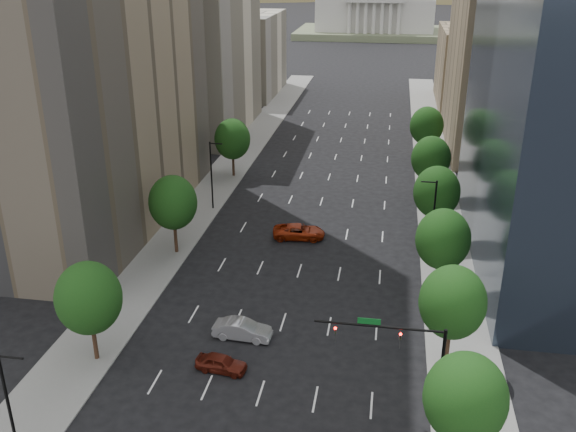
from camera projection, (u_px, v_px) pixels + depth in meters
The scene contains 24 objects.
sidewalk_left at pixel (186, 223), 76.96m from camera, with size 6.00×200.00×0.15m, color slate.
sidewalk_right at pixel (445, 240), 72.29m from camera, with size 6.00×200.00×0.15m, color slate.
midrise_cream_left at pixel (204, 33), 110.73m from camera, with size 14.00×30.00×35.00m, color beige.
filler_left at pixel (247, 54), 144.03m from camera, with size 14.00×26.00×18.00m, color beige.
parking_tan_right at pixel (499, 57), 101.43m from camera, with size 14.00×30.00×30.00m, color #8C7759.
filler_right at pixel (473, 67), 134.15m from camera, with size 14.00×26.00×16.00m, color #8C7759.
tree_right_0 at pixel (465, 398), 38.63m from camera, with size 5.20×5.20×8.39m.
tree_right_1 at pixel (453, 302), 48.49m from camera, with size 5.20×5.20×8.75m.
tree_right_2 at pixel (443, 239), 59.46m from camera, with size 5.20×5.20×8.61m.
tree_right_3 at pixel (437, 192), 70.26m from camera, with size 5.20×5.20×8.89m.
tree_right_4 at pixel (431, 158), 83.15m from camera, with size 5.20×5.20×8.46m.
tree_right_5 at pixel (427, 126), 97.59m from camera, with size 5.20×5.20×8.75m.
tree_left_0 at pixel (89, 298), 49.08m from camera, with size 5.20×5.20×8.75m.
tree_left_1 at pixel (173, 203), 67.18m from camera, with size 5.20×5.20×8.97m.
tree_left_2 at pixel (232, 139), 90.93m from camera, with size 5.20×5.20×8.68m.
streetlight_rn at pixel (433, 218), 66.20m from camera, with size 1.70×0.20×9.00m.
streetlight_ls at pixel (10, 410), 38.43m from camera, with size 1.70×0.20×9.00m.
streetlight_ln at pixel (212, 174), 79.35m from camera, with size 1.70×0.20×9.00m.
traffic_signal at pixel (407, 349), 43.78m from camera, with size 9.12×0.40×7.38m.
capitol at pixel (375, 13), 243.80m from camera, with size 60.00×40.00×35.20m.
foothills at pixel (425, 33), 574.50m from camera, with size 720.00×413.00×263.00m.
car_maroon at pixel (221, 363), 49.68m from camera, with size 1.66×4.12×1.40m, color #52170D.
car_silver at pixel (242, 330), 53.85m from camera, with size 1.76×5.04×1.66m, color #A0A0A5.
car_red_far at pixel (299, 232), 72.69m from camera, with size 2.76×5.99×1.67m, color #94240A.
Camera 1 is at (8.36, -7.62, 30.71)m, focal length 39.26 mm.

